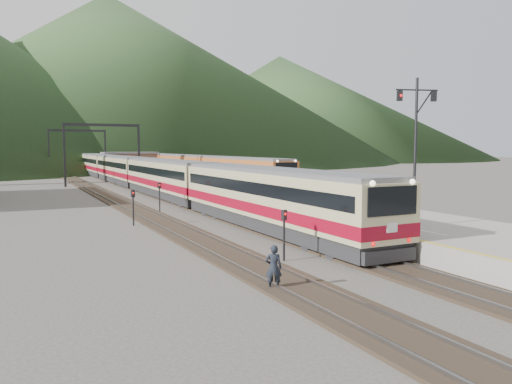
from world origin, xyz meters
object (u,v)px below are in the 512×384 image
main_train (141,172)px  worker (274,268)px  signal_mast (416,137)px  second_train (187,165)px

main_train → worker: main_train is taller
main_train → signal_mast: signal_mast is taller
main_train → signal_mast: bearing=-83.7°
signal_mast → main_train: bearing=96.3°
main_train → signal_mast: size_ratio=11.44×
second_train → signal_mast: signal_mast is taller
main_train → worker: 43.38m
second_train → signal_mast: 57.10m
main_train → second_train: 20.78m
second_train → worker: bearing=-106.0°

